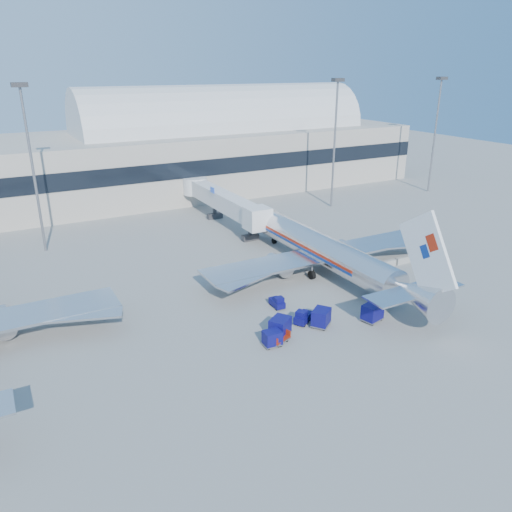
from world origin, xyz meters
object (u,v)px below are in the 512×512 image
tug_left (277,302)px  cart_train_a (321,317)px  ramp_worker (436,301)px  barrier_mid (405,260)px  cart_solo_near (372,312)px  mast_east (336,125)px  barrier_near (386,264)px  barrier_far (423,256)px  cart_open_red (279,339)px  airliner_main (325,251)px  cart_train_b (280,326)px  cart_train_c (272,338)px  mast_far_east (437,118)px  cart_solo_far (427,295)px  tug_right (381,290)px  mast_west (29,145)px  tug_lead (303,317)px  jetbridge_near (220,199)px

tug_left → cart_train_a: (1.74, -5.65, 0.36)m
ramp_worker → barrier_mid: bearing=-63.0°
cart_solo_near → mast_east: bearing=44.9°
barrier_near → barrier_far: (6.60, 0.00, 0.00)m
cart_solo_near → cart_open_red: cart_solo_near is taller
barrier_far → cart_solo_near: bearing=-150.0°
airliner_main → mast_east: (20.00, 25.49, 11.87)m
cart_train_b → cart_train_c: bearing=-175.0°
airliner_main → mast_far_east: (45.00, 25.49, 11.87)m
airliner_main → barrier_mid: bearing=-12.5°
cart_train_c → cart_train_b: bearing=40.4°
mast_east → cart_solo_far: bearing=-111.7°
cart_train_c → tug_right: bearing=15.1°
barrier_mid → cart_solo_far: size_ratio=1.36×
cart_train_c → cart_solo_near: bearing=-0.8°
tug_left → barrier_mid: bearing=-79.1°
barrier_far → cart_train_b: cart_train_b is taller
cart_solo_far → tug_left: bearing=174.8°
mast_far_east → ramp_worker: mast_far_east is taller
mast_west → cart_train_c: mast_west is taller
tug_right → cart_solo_far: cart_solo_far is taller
mast_east → tug_lead: bearing=-130.1°
barrier_near → cart_train_a: cart_train_a is taller
tug_right → mast_far_east: bearing=85.9°
tug_right → cart_train_b: (-14.89, -2.40, 0.37)m
tug_lead → cart_open_red: bearing=176.2°
mast_east → airliner_main: bearing=-128.1°
airliner_main → mast_east: bearing=51.9°
barrier_far → ramp_worker: bearing=-131.3°
jetbridge_near → tug_lead: size_ratio=10.72×
ramp_worker → cart_train_a: bearing=45.3°
cart_train_b → barrier_near: bearing=-11.1°
tug_right → cart_train_a: cart_train_a is taller
barrier_mid → cart_train_c: bearing=-159.6°
cart_solo_far → cart_train_b: bearing=-165.6°
cart_train_b → tug_lead: bearing=-14.6°
ramp_worker → cart_train_c: bearing=52.1°
cart_train_a → jetbridge_near: bearing=44.3°
barrier_far → cart_train_a: bearing=-159.3°
barrier_mid → mast_far_east: bearing=39.7°
mast_east → cart_solo_near: (-23.32, -38.36, -13.82)m
cart_solo_far → cart_open_red: bearing=-162.2°
barrier_near → ramp_worker: ramp_worker is taller
mast_far_east → barrier_near: (-37.00, -28.00, -14.34)m
mast_east → cart_train_a: size_ratio=8.71×
jetbridge_near → ramp_worker: size_ratio=14.47×
airliner_main → barrier_near: airliner_main is taller
barrier_mid → cart_solo_far: cart_solo_far is taller
barrier_far → ramp_worker: (-10.16, -11.58, 0.50)m
cart_solo_near → cart_solo_far: size_ratio=1.08×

